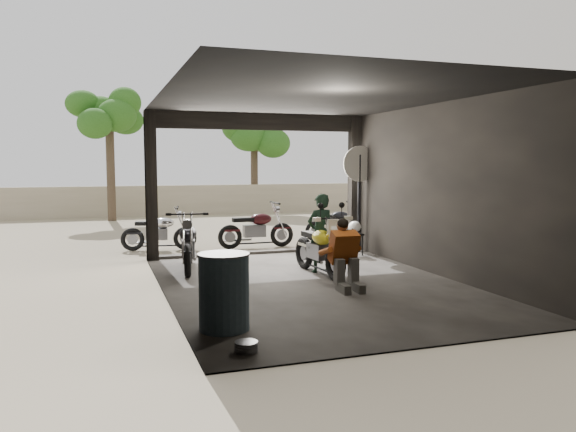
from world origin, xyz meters
TOP-DOWN VIEW (x-y plane):
  - ground at (0.00, 0.00)m, footprint 80.00×80.00m
  - garage at (0.00, 0.55)m, footprint 7.00×7.13m
  - boundary_wall at (0.00, 14.00)m, footprint 18.00×0.30m
  - tree_left at (-3.00, 12.50)m, footprint 2.20×2.20m
  - tree_right at (2.80, 14.00)m, footprint 2.20×2.20m
  - main_bike at (0.43, 0.79)m, footprint 0.86×1.79m
  - left_bike at (-1.82, 2.02)m, footprint 1.01×1.85m
  - outside_bike_a at (-2.10, 4.80)m, footprint 1.63×0.88m
  - outside_bike_b at (0.22, 4.43)m, footprint 1.68×0.71m
  - outside_bike_c at (2.64, 5.03)m, footprint 1.56×0.66m
  - rider at (0.55, 1.00)m, footprint 0.61×0.45m
  - mechanic at (0.38, -0.56)m, footprint 0.62×0.82m
  - stool at (2.00, 2.59)m, footprint 0.37×0.37m
  - helmet at (2.04, 2.61)m, footprint 0.34×0.36m
  - oil_drum at (-2.00, -2.10)m, footprint 0.64×0.64m
  - sign_post at (2.31, 2.96)m, footprint 0.83×0.08m

SIDE VIEW (x-z plane):
  - ground at x=0.00m, z-range 0.00..0.00m
  - stool at x=2.00m, z-range 0.18..0.70m
  - oil_drum at x=-2.00m, z-range 0.00..0.98m
  - outside_bike_c at x=2.64m, z-range 0.00..1.05m
  - outside_bike_a at x=-2.10m, z-range 0.00..1.05m
  - outside_bike_b at x=0.22m, z-range 0.00..1.13m
  - mechanic at x=0.38m, z-range 0.00..1.15m
  - main_bike at x=0.43m, z-range 0.00..1.16m
  - left_bike at x=-1.82m, z-range 0.00..1.18m
  - boundary_wall at x=0.00m, z-range 0.00..1.20m
  - helmet at x=2.04m, z-range 0.51..0.79m
  - rider at x=0.55m, z-range 0.00..1.52m
  - garage at x=0.00m, z-range -0.32..2.88m
  - sign_post at x=2.31m, z-range 0.45..2.94m
  - tree_right at x=2.80m, z-range 1.06..6.06m
  - tree_left at x=-3.00m, z-range 1.19..6.79m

